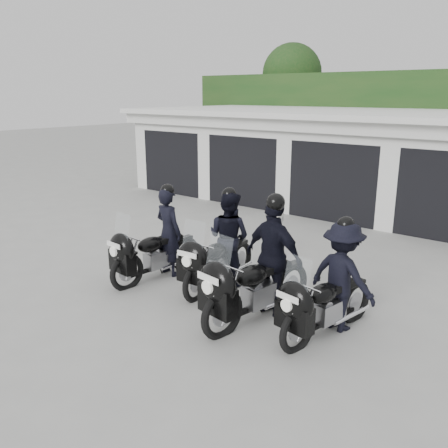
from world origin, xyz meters
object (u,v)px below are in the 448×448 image
Objects in this scene: police_bike_a at (157,241)px; police_bike_d at (335,283)px; police_bike_c at (265,266)px; police_bike_b at (223,244)px.

police_bike_a is 3.66m from police_bike_d.
police_bike_a is at bearing -173.42° from police_bike_c.
police_bike_b reaches higher than police_bike_d.
police_bike_c is at bearing -29.72° from police_bike_b.
police_bike_b is 0.92× the size of police_bike_c.
police_bike_d is at bearing 7.55° from police_bike_a.
police_bike_b is at bearing -178.98° from police_bike_d.
police_bike_a is 0.91× the size of police_bike_c.
police_bike_a is at bearing -160.16° from police_bike_b.
police_bike_b is at bearing 163.56° from police_bike_c.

